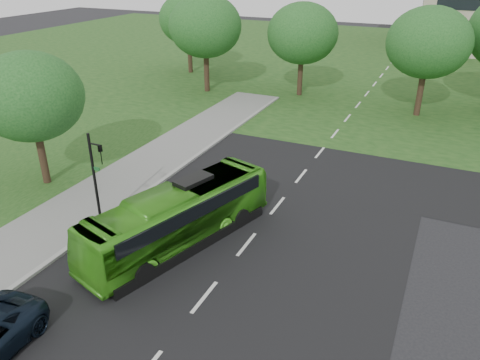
{
  "coord_description": "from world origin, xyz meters",
  "views": [
    {
      "loc": [
        7.22,
        -14.37,
        11.97
      ],
      "look_at": [
        -1.72,
        5.02,
        1.6
      ],
      "focal_mm": 35.0,
      "sensor_mm": 36.0,
      "label": 1
    }
  ],
  "objects_px": {
    "tree_park_b": "(303,33)",
    "tree_park_a": "(205,26)",
    "tree_park_f": "(188,19)",
    "bus": "(179,216)",
    "tree_park_c": "(429,43)",
    "traffic_light": "(96,173)",
    "tree_side_near": "(30,97)"
  },
  "relations": [
    {
      "from": "tree_park_b",
      "to": "tree_park_c",
      "type": "distance_m",
      "value": 10.81
    },
    {
      "from": "bus",
      "to": "tree_side_near",
      "type": "bearing_deg",
      "value": -174.83
    },
    {
      "from": "tree_side_near",
      "to": "bus",
      "type": "height_order",
      "value": "tree_side_near"
    },
    {
      "from": "tree_park_a",
      "to": "bus",
      "type": "height_order",
      "value": "tree_park_a"
    },
    {
      "from": "tree_park_b",
      "to": "tree_park_c",
      "type": "relative_size",
      "value": 0.97
    },
    {
      "from": "tree_park_b",
      "to": "tree_park_a",
      "type": "bearing_deg",
      "value": -164.21
    },
    {
      "from": "tree_park_b",
      "to": "tree_side_near",
      "type": "relative_size",
      "value": 1.1
    },
    {
      "from": "tree_park_b",
      "to": "bus",
      "type": "distance_m",
      "value": 26.53
    },
    {
      "from": "tree_side_near",
      "to": "tree_park_a",
      "type": "bearing_deg",
      "value": 92.82
    },
    {
      "from": "tree_park_c",
      "to": "tree_park_f",
      "type": "distance_m",
      "value": 25.21
    },
    {
      "from": "tree_park_a",
      "to": "tree_side_near",
      "type": "bearing_deg",
      "value": -87.18
    },
    {
      "from": "tree_side_near",
      "to": "traffic_light",
      "type": "distance_m",
      "value": 6.95
    },
    {
      "from": "tree_park_f",
      "to": "traffic_light",
      "type": "distance_m",
      "value": 32.75
    },
    {
      "from": "tree_side_near",
      "to": "bus",
      "type": "bearing_deg",
      "value": -11.83
    },
    {
      "from": "tree_park_a",
      "to": "tree_side_near",
      "type": "distance_m",
      "value": 21.52
    },
    {
      "from": "tree_park_a",
      "to": "traffic_light",
      "type": "relative_size",
      "value": 1.87
    },
    {
      "from": "tree_park_a",
      "to": "tree_side_near",
      "type": "xyz_separation_m",
      "value": [
        1.06,
        -21.48,
        -0.91
      ]
    },
    {
      "from": "tree_side_near",
      "to": "traffic_light",
      "type": "bearing_deg",
      "value": -21.67
    },
    {
      "from": "tree_side_near",
      "to": "traffic_light",
      "type": "height_order",
      "value": "tree_side_near"
    },
    {
      "from": "tree_park_b",
      "to": "bus",
      "type": "height_order",
      "value": "tree_park_b"
    },
    {
      "from": "bus",
      "to": "tree_park_a",
      "type": "bearing_deg",
      "value": 132.67
    },
    {
      "from": "tree_park_f",
      "to": "bus",
      "type": "relative_size",
      "value": 0.85
    },
    {
      "from": "tree_park_c",
      "to": "tree_park_f",
      "type": "relative_size",
      "value": 1.03
    },
    {
      "from": "tree_park_a",
      "to": "tree_park_c",
      "type": "relative_size",
      "value": 1.04
    },
    {
      "from": "bus",
      "to": "traffic_light",
      "type": "relative_size",
      "value": 2.07
    },
    {
      "from": "tree_park_c",
      "to": "tree_park_a",
      "type": "bearing_deg",
      "value": -178.07
    },
    {
      "from": "tree_park_a",
      "to": "tree_park_c",
      "type": "height_order",
      "value": "tree_park_a"
    },
    {
      "from": "tree_park_b",
      "to": "tree_side_near",
      "type": "bearing_deg",
      "value": -107.29
    },
    {
      "from": "tree_park_f",
      "to": "bus",
      "type": "bearing_deg",
      "value": -60.62
    },
    {
      "from": "tree_side_near",
      "to": "bus",
      "type": "relative_size",
      "value": 0.76
    },
    {
      "from": "tree_park_a",
      "to": "bus",
      "type": "distance_m",
      "value": 26.63
    },
    {
      "from": "traffic_light",
      "to": "tree_park_f",
      "type": "bearing_deg",
      "value": 117.92
    }
  ]
}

